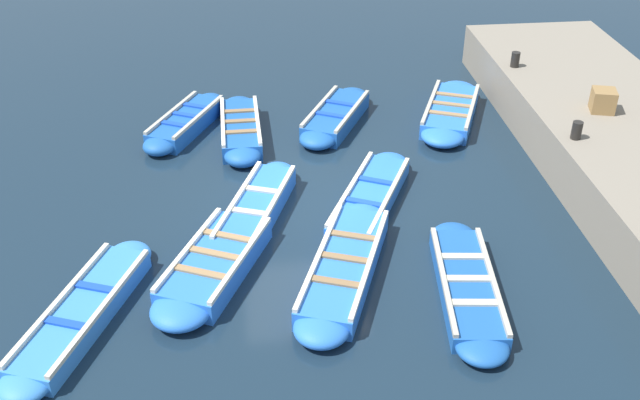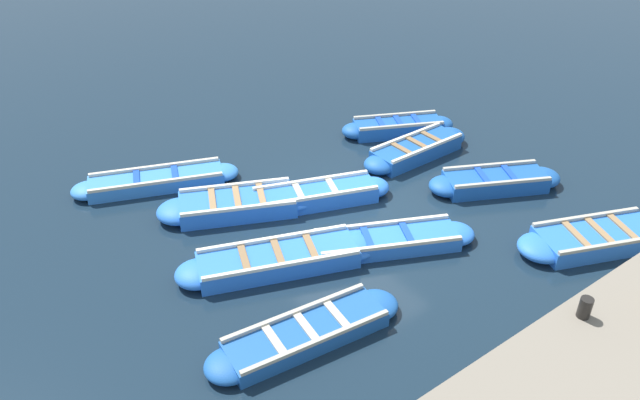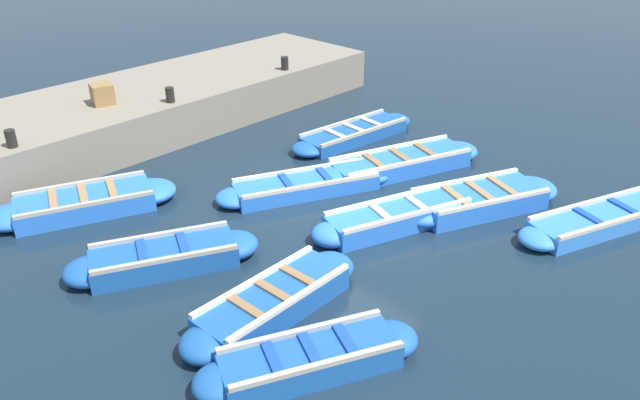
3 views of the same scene
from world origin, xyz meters
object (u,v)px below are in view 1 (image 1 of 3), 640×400
boat_bow_out (241,129)px  boat_stern_in (186,122)px  wooden_crate (603,101)px  boat_centre (256,209)px  bollard_mid_south (515,59)px  bollard_mid_north (577,130)px  boat_inner_gap (467,286)px  boat_far_corner (370,198)px  boat_end_of_row (336,117)px  boat_alongside (451,112)px  boat_outer_right (82,313)px  boat_drifting (344,267)px  boat_tucked (216,263)px

boat_bow_out → boat_stern_in: bearing=158.1°
wooden_crate → boat_centre: bearing=-166.8°
bollard_mid_south → bollard_mid_north: bearing=-90.0°
boat_stern_in → boat_inner_gap: size_ratio=0.84×
boat_bow_out → bollard_mid_south: bollard_mid_south is taller
bollard_mid_north → boat_far_corner: bearing=-175.0°
boat_centre → bollard_mid_north: bollard_mid_north is taller
boat_end_of_row → boat_bow_out: 2.23m
boat_alongside → boat_inner_gap: (-1.34, -6.26, -0.03)m
boat_bow_out → bollard_mid_north: 7.07m
boat_centre → boat_bow_out: 3.30m
boat_alongside → boat_outer_right: size_ratio=0.93×
boat_centre → boat_outer_right: boat_centre is taller
boat_far_corner → wooden_crate: 5.39m
boat_end_of_row → boat_stern_in: 3.41m
boat_outer_right → wooden_crate: wooden_crate is taller
boat_drifting → boat_alongside: bearing=59.9°
boat_bow_out → wooden_crate: bearing=-12.1°
boat_outer_right → bollard_mid_south: size_ratio=10.97×
boat_centre → bollard_mid_north: (6.21, 0.56, 1.02)m
boat_alongside → boat_drifting: bearing=-120.1°
boat_end_of_row → boat_alongside: 2.69m
boat_alongside → boat_bow_out: boat_bow_out is taller
boat_end_of_row → bollard_mid_north: size_ratio=9.09×
boat_centre → boat_tucked: (-0.73, -1.58, 0.00)m
boat_far_corner → boat_end_of_row: bearing=93.5°
boat_centre → bollard_mid_south: bearing=34.0°
boat_bow_out → bollard_mid_south: size_ratio=9.28×
boat_bow_out → bollard_mid_north: (6.44, -2.73, 1.01)m
boat_drifting → bollard_mid_south: size_ratio=11.45×
bollard_mid_north → boat_end_of_row: bearing=143.4°
boat_alongside → boat_far_corner: 4.27m
boat_tucked → bollard_mid_south: (6.94, 5.77, 1.02)m
boat_drifting → bollard_mid_south: 7.83m
wooden_crate → boat_drifting: bearing=-148.3°
boat_stern_in → boat_drifting: bearing=-63.3°
boat_alongside → bollard_mid_south: (1.57, 0.50, 1.03)m
boat_end_of_row → bollard_mid_south: size_ratio=9.09×
boat_inner_gap → boat_outer_right: 6.04m
boat_bow_out → boat_outer_right: bearing=-113.2°
bollard_mid_north → boat_alongside: bearing=116.6°
boat_centre → bollard_mid_north: bearing=5.2°
bollard_mid_north → bollard_mid_south: bearing=90.0°
boat_far_corner → boat_tucked: boat_tucked is taller
boat_tucked → bollard_mid_south: bearing=39.8°
bollard_mid_north → wooden_crate: 1.52m
boat_end_of_row → boat_tucked: boat_tucked is taller
boat_drifting → boat_end_of_row: bearing=84.4°
boat_bow_out → boat_drifting: (1.63, -5.20, -0.01)m
boat_alongside → bollard_mid_north: 3.65m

